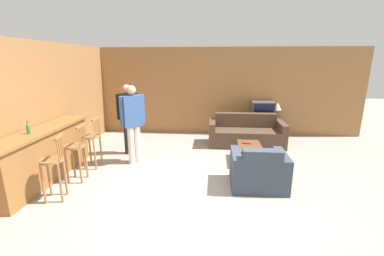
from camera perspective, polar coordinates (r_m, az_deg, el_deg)
The scene contains 17 objects.
ground_plane at distance 4.70m, azimuth 0.24°, elevation -13.36°, with size 24.00×24.00×0.00m, color gray.
wall_back at distance 7.88m, azimuth 2.49°, elevation 8.09°, with size 9.40×0.08×2.60m.
wall_left at distance 6.56m, azimuth -27.44°, elevation 5.10°, with size 0.08×8.68×2.60m.
bar_counter at distance 5.58m, azimuth -30.08°, elevation -5.21°, with size 0.55×2.48×0.99m.
bar_chair_near at distance 4.70m, azimuth -28.46°, elevation -7.41°, with size 0.44×0.44×1.08m.
bar_chair_mid at distance 5.25m, azimuth -24.41°, elevation -4.71°, with size 0.38×0.38×1.08m.
bar_chair_far at distance 5.79m, azimuth -21.37°, elevation -2.66°, with size 0.39×0.39×1.08m.
couch_far at distance 7.08m, azimuth 11.89°, elevation -1.26°, with size 1.98×0.86×0.81m.
armchair_near at distance 4.80m, azimuth 14.55°, elevation -9.25°, with size 0.97×0.82×0.79m.
coffee_table at distance 5.88m, azimuth 12.74°, elevation -4.40°, with size 0.51×0.86×0.39m.
tv_unit at distance 7.89m, azimuth 15.14°, elevation 0.07°, with size 1.11×0.44×0.56m.
tv at distance 7.77m, azimuth 15.41°, elevation 3.88°, with size 0.64×0.47×0.50m.
bottle at distance 5.21m, azimuth -32.61°, elevation -0.02°, with size 0.06×0.06×0.22m.
book_on_table at distance 6.00m, azimuth 12.10°, elevation -3.16°, with size 0.21×0.18×0.03m.
table_lamp at distance 7.85m, azimuth 18.43°, elevation 4.47°, with size 0.24×0.24×0.48m.
person_by_window at distance 6.27m, azimuth -14.00°, elevation 2.80°, with size 0.47×0.31×1.68m.
person_by_counter at distance 5.66m, azimuth -12.98°, elevation 1.69°, with size 0.44×0.44×1.72m.
Camera 1 is at (0.34, -4.13, 2.22)m, focal length 24.00 mm.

